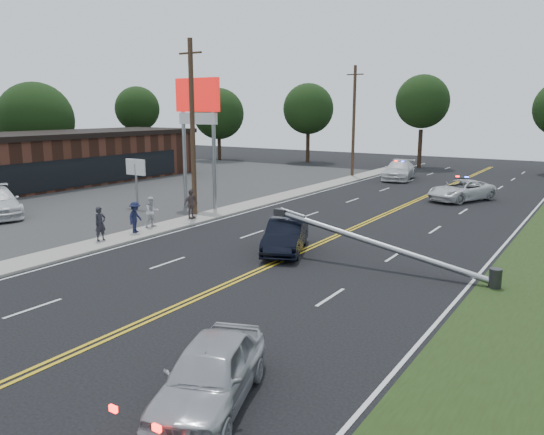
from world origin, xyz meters
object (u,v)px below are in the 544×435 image
Objects in this scene: fallen_streetlight at (389,247)px; small_sign at (136,171)px; waiting_sedan at (210,374)px; utility_pole_mid at (193,128)px; bystander_a at (100,224)px; bystander_b at (152,212)px; bystander_c at (135,217)px; pylon_sign at (198,112)px; emergency_b at (399,170)px; utility_pole_far at (354,121)px; emergency_a at (461,190)px; crashed_sedan at (286,236)px; bystander_d at (191,204)px.

small_sign is at bearing 167.60° from fallen_streetlight.
waiting_sedan is (0.32, -11.24, -0.22)m from fallen_streetlight.
utility_pole_mid is 8.40m from bystander_a.
bystander_a is (-13.14, 7.96, 0.22)m from waiting_sedan.
bystander_a is 1.01× the size of bystander_b.
bystander_a is at bearing 159.51° from bystander_c.
emergency_b is (5.63, 20.35, -5.17)m from pylon_sign.
bystander_a is at bearing 128.75° from waiting_sedan.
utility_pole_far is 1.97× the size of emergency_a.
utility_pole_mid is 1.97× the size of emergency_a.
utility_pole_mid is at bearing -56.98° from pylon_sign.
pylon_sign is at bearing -93.72° from utility_pole_far.
bystander_a is at bearing -179.75° from crashed_sedan.
small_sign is 1.93× the size of bystander_a.
utility_pole_mid reaches higher than bystander_c.
emergency_a is at bearing -19.04° from bystander_b.
bystander_a is 3.43m from bystander_b.
bystander_c is at bearing -0.42° from bystander_a.
fallen_streetlight is 11.24m from waiting_sedan.
utility_pole_mid reaches higher than bystander_b.
emergency_a is 18.74m from bystander_d.
waiting_sedan is at bearing -88.42° from crashed_sedan.
utility_pole_mid is 6.72m from bystander_c.
fallen_streetlight is at bearing -102.29° from bystander_c.
bystander_c is at bearing -43.63° from small_sign.
bystander_b reaches higher than emergency_b.
bystander_b is (-8.18, 0.04, 0.20)m from crashed_sedan.
bystander_c is at bearing -82.65° from utility_pole_mid.
crashed_sedan is 0.85× the size of emergency_a.
fallen_streetlight is 5.90× the size of bystander_b.
fallen_streetlight is 27.87m from emergency_b.
bystander_c is at bearing -74.71° from pylon_sign.
bystander_c is at bearing -174.53° from fallen_streetlight.
emergency_b is at bearing 108.96° from fallen_streetlight.
fallen_streetlight is 4.77m from crashed_sedan.
utility_pole_far is at bearing 14.25° from bystander_b.
bystander_d reaches higher than emergency_b.
emergency_b is at bearing 67.78° from small_sign.
utility_pole_far is at bearing 86.28° from pylon_sign.
utility_pole_far is (0.00, 22.00, 0.00)m from utility_pole_mid.
emergency_b is 3.55× the size of bystander_a.
bystander_a is (-11.17, -21.29, 0.22)m from emergency_a.
pylon_sign is 0.80× the size of utility_pole_mid.
pylon_sign reaches higher than fallen_streetlight.
bystander_c is (5.47, -5.22, -1.44)m from small_sign.
fallen_streetlight reaches higher than bystander_d.
emergency_b is at bearing 79.03° from utility_pole_mid.
emergency_b is (9.13, 22.35, -1.51)m from small_sign.
small_sign is 1.86× the size of bystander_d.
waiting_sedan is at bearing -39.46° from small_sign.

